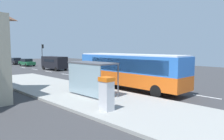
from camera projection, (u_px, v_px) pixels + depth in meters
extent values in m
cube|color=#38383A|center=(64.00, 75.00, 30.88)|extent=(56.00, 92.00, 0.04)
cube|color=#999993|center=(75.00, 93.00, 17.88)|extent=(6.20, 30.00, 0.18)
cube|color=silver|center=(207.00, 97.00, 16.79)|extent=(0.16, 2.20, 0.01)
cube|color=silver|center=(153.00, 88.00, 20.36)|extent=(0.16, 2.20, 0.01)
cube|color=silver|center=(115.00, 82.00, 23.92)|extent=(0.16, 2.20, 0.01)
cube|color=silver|center=(87.00, 78.00, 27.49)|extent=(0.16, 2.20, 0.01)
cube|color=silver|center=(66.00, 74.00, 31.05)|extent=(0.16, 2.20, 0.01)
cube|color=silver|center=(49.00, 72.00, 34.62)|extent=(0.16, 2.20, 0.01)
cube|color=silver|center=(35.00, 69.00, 38.18)|extent=(0.16, 2.20, 0.01)
cube|color=silver|center=(23.00, 68.00, 41.75)|extent=(0.16, 2.20, 0.01)
cube|color=orange|center=(129.00, 78.00, 19.77)|extent=(2.57, 11.01, 1.15)
cube|color=blue|center=(130.00, 63.00, 19.64)|extent=(2.57, 11.01, 1.45)
cube|color=silver|center=(130.00, 55.00, 19.56)|extent=(2.44, 10.79, 0.12)
cube|color=black|center=(92.00, 61.00, 23.55)|extent=(2.30, 0.13, 1.22)
cube|color=black|center=(125.00, 65.00, 18.45)|extent=(0.13, 8.58, 1.10)
cylinder|color=black|center=(93.00, 81.00, 21.85)|extent=(0.29, 1.00, 1.00)
cylinder|color=black|center=(109.00, 78.00, 23.40)|extent=(0.29, 1.00, 1.00)
cylinder|color=black|center=(156.00, 91.00, 16.40)|extent=(0.29, 1.00, 1.00)
cylinder|color=black|center=(172.00, 88.00, 17.95)|extent=(0.29, 1.00, 1.00)
cube|color=black|center=(54.00, 62.00, 36.97)|extent=(2.16, 5.26, 1.96)
cube|color=black|center=(54.00, 60.00, 36.94)|extent=(2.14, 3.18, 0.44)
cylinder|color=black|center=(66.00, 68.00, 36.34)|extent=(0.24, 0.69, 0.68)
cylinder|color=black|center=(56.00, 69.00, 35.05)|extent=(0.24, 0.69, 0.68)
cylinder|color=black|center=(53.00, 67.00, 39.10)|extent=(0.24, 0.69, 0.68)
cylinder|color=black|center=(44.00, 68.00, 37.81)|extent=(0.24, 0.69, 0.68)
cube|color=black|center=(15.00, 62.00, 49.91)|extent=(1.83, 4.41, 0.60)
cube|color=black|center=(15.00, 59.00, 49.70)|extent=(1.60, 2.39, 0.60)
cylinder|color=black|center=(9.00, 63.00, 50.43)|extent=(0.20, 0.64, 0.64)
cylinder|color=black|center=(16.00, 62.00, 51.57)|extent=(0.20, 0.64, 0.64)
cylinder|color=black|center=(14.00, 63.00, 48.30)|extent=(0.20, 0.64, 0.64)
cylinder|color=black|center=(21.00, 63.00, 49.44)|extent=(0.20, 0.64, 0.64)
cube|color=#195933|center=(27.00, 63.00, 45.25)|extent=(1.82, 4.41, 0.60)
cube|color=black|center=(26.00, 60.00, 45.33)|extent=(1.60, 2.38, 0.60)
cylinder|color=black|center=(34.00, 65.00, 44.79)|extent=(0.20, 0.64, 0.64)
cylinder|color=black|center=(26.00, 65.00, 43.64)|extent=(0.20, 0.64, 0.64)
cylinder|color=black|center=(28.00, 64.00, 46.92)|extent=(0.20, 0.64, 0.64)
cylinder|color=black|center=(20.00, 64.00, 45.77)|extent=(0.20, 0.64, 0.64)
cube|color=silver|center=(107.00, 96.00, 12.44)|extent=(0.60, 0.70, 1.70)
cube|color=orange|center=(106.00, 79.00, 12.34)|extent=(0.66, 0.76, 0.24)
cube|color=black|center=(110.00, 91.00, 12.63)|extent=(0.03, 0.36, 0.44)
cylinder|color=yellow|center=(92.00, 82.00, 19.74)|extent=(0.52, 0.52, 0.95)
cylinder|color=blue|center=(87.00, 81.00, 20.24)|extent=(0.52, 0.52, 0.95)
cylinder|color=green|center=(83.00, 81.00, 20.74)|extent=(0.52, 0.52, 0.95)
cylinder|color=orange|center=(78.00, 80.00, 21.24)|extent=(0.52, 0.52, 0.95)
cylinder|color=#2D2D2D|center=(42.00, 55.00, 46.77)|extent=(0.14, 0.14, 4.58)
cube|color=black|center=(43.00, 46.00, 46.74)|extent=(0.24, 0.28, 0.84)
sphere|color=#360606|center=(43.00, 45.00, 46.80)|extent=(0.16, 0.16, 0.16)
sphere|color=#F2B20C|center=(43.00, 46.00, 46.83)|extent=(0.16, 0.16, 0.16)
sphere|color=black|center=(43.00, 48.00, 46.85)|extent=(0.16, 0.16, 0.16)
cube|color=#4C4C51|center=(92.00, 63.00, 16.48)|extent=(1.80, 4.00, 0.10)
cube|color=#8CA5B2|center=(84.00, 80.00, 16.02)|extent=(0.06, 3.80, 2.30)
cylinder|color=#4C4C51|center=(118.00, 80.00, 15.84)|extent=(0.10, 0.10, 2.44)
cylinder|color=#4C4C51|center=(86.00, 76.00, 18.55)|extent=(0.10, 0.10, 2.44)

